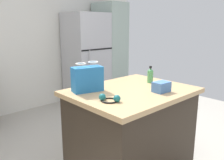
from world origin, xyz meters
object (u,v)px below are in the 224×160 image
(shopping_bag, at_px, (87,79))
(ear_defenders, at_px, (110,99))
(tall_cabinet, at_px, (110,51))
(bottle, at_px, (150,75))
(kitchen_island, at_px, (131,130))
(small_box, at_px, (161,87))
(refrigerator, at_px, (87,59))

(shopping_bag, distance_m, ear_defenders, 0.41)
(tall_cabinet, relative_size, bottle, 10.29)
(bottle, bearing_deg, kitchen_island, -171.12)
(tall_cabinet, bearing_deg, kitchen_island, -127.62)
(kitchen_island, height_order, small_box, small_box)
(shopping_bag, bearing_deg, kitchen_island, -35.18)
(small_box, xyz_separation_m, bottle, (0.22, 0.32, 0.03))
(shopping_bag, height_order, small_box, shopping_bag)
(shopping_bag, bearing_deg, ear_defenders, -97.70)
(refrigerator, distance_m, bottle, 2.26)
(kitchen_island, distance_m, bottle, 0.66)
(shopping_bag, relative_size, ear_defenders, 1.61)
(kitchen_island, xyz_separation_m, bottle, (0.38, 0.06, 0.54))
(kitchen_island, relative_size, small_box, 7.50)
(small_box, relative_size, bottle, 0.85)
(shopping_bag, bearing_deg, bottle, -15.02)
(tall_cabinet, relative_size, ear_defenders, 9.85)
(refrigerator, bearing_deg, bottle, -107.64)
(ear_defenders, bearing_deg, kitchen_island, 17.07)
(tall_cabinet, height_order, small_box, tall_cabinet)
(tall_cabinet, distance_m, bottle, 2.53)
(tall_cabinet, bearing_deg, small_box, -122.03)
(kitchen_island, bearing_deg, small_box, -58.63)
(kitchen_island, distance_m, shopping_bag, 0.74)
(refrigerator, distance_m, ear_defenders, 2.78)
(kitchen_island, xyz_separation_m, refrigerator, (1.07, 2.22, 0.44))
(small_box, bearing_deg, tall_cabinet, 57.97)
(shopping_bag, bearing_deg, tall_cabinet, 43.20)
(ear_defenders, bearing_deg, shopping_bag, 82.30)
(shopping_bag, bearing_deg, small_box, -44.55)
(ear_defenders, bearing_deg, small_box, -12.51)
(refrigerator, distance_m, tall_cabinet, 0.65)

